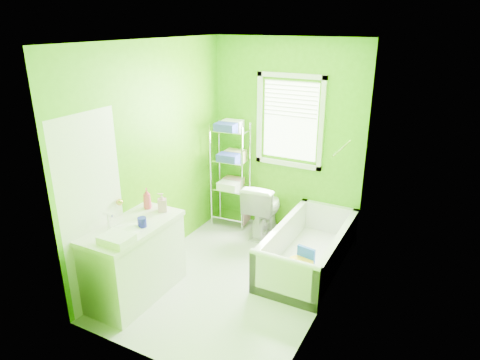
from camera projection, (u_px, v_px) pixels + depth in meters
The scene contains 9 objects.
ground at pixel (235, 277), 4.93m from camera, with size 2.90×2.90×0.00m, color silver.
room_envelope at pixel (234, 148), 4.39m from camera, with size 2.14×2.94×2.62m.
window at pixel (290, 116), 5.52m from camera, with size 0.92×0.05×1.22m.
door at pixel (93, 213), 4.20m from camera, with size 0.09×0.80×2.00m.
right_wall_decor at pixel (330, 187), 4.00m from camera, with size 0.04×1.48×1.17m.
bathtub at pixel (308, 254), 5.08m from camera, with size 0.77×1.65×0.53m.
toilet at pixel (264, 208), 5.82m from camera, with size 0.42×0.75×0.76m, color white.
vanity at pixel (134, 258), 4.47m from camera, with size 0.57×1.10×1.07m.
wire_shelf_unit at pixel (231, 164), 5.90m from camera, with size 0.53×0.42×1.51m.
Camera 1 is at (2.02, -3.71, 2.79)m, focal length 32.00 mm.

